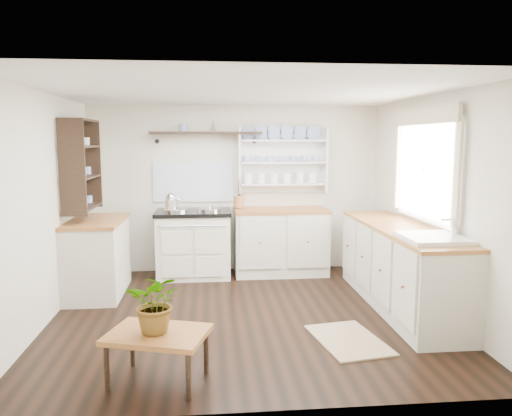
# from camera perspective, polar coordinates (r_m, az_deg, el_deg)

# --- Properties ---
(floor) EXTENTS (4.00, 3.80, 0.01)m
(floor) POSITION_cam_1_polar(r_m,az_deg,el_deg) (5.37, -1.15, -12.09)
(floor) COLOR black
(floor) RESTS_ON ground
(wall_back) EXTENTS (4.00, 0.02, 2.30)m
(wall_back) POSITION_cam_1_polar(r_m,az_deg,el_deg) (6.98, -2.37, 2.21)
(wall_back) COLOR beige
(wall_back) RESTS_ON ground
(wall_right) EXTENTS (0.02, 3.80, 2.30)m
(wall_right) POSITION_cam_1_polar(r_m,az_deg,el_deg) (5.62, 19.62, 0.41)
(wall_right) COLOR beige
(wall_right) RESTS_ON ground
(wall_left) EXTENTS (0.02, 3.80, 2.30)m
(wall_left) POSITION_cam_1_polar(r_m,az_deg,el_deg) (5.34, -23.13, -0.13)
(wall_left) COLOR beige
(wall_left) RESTS_ON ground
(ceiling) EXTENTS (4.00, 3.80, 0.01)m
(ceiling) POSITION_cam_1_polar(r_m,az_deg,el_deg) (5.08, -1.22, 13.13)
(ceiling) COLOR white
(ceiling) RESTS_ON wall_back
(window) EXTENTS (0.08, 1.55, 1.22)m
(window) POSITION_cam_1_polar(r_m,az_deg,el_deg) (5.70, 18.70, 4.74)
(window) COLOR white
(window) RESTS_ON wall_right
(aga_cooker) EXTENTS (1.00, 0.70, 0.92)m
(aga_cooker) POSITION_cam_1_polar(r_m,az_deg,el_deg) (6.75, -7.14, -4.00)
(aga_cooker) COLOR silver
(aga_cooker) RESTS_ON floor
(back_cabinets) EXTENTS (1.27, 0.63, 0.90)m
(back_cabinets) POSITION_cam_1_polar(r_m,az_deg,el_deg) (6.85, 2.83, -3.73)
(back_cabinets) COLOR beige
(back_cabinets) RESTS_ON floor
(right_cabinets) EXTENTS (0.62, 2.43, 0.90)m
(right_cabinets) POSITION_cam_1_polar(r_m,az_deg,el_deg) (5.71, 16.13, -6.37)
(right_cabinets) COLOR beige
(right_cabinets) RESTS_ON floor
(belfast_sink) EXTENTS (0.55, 0.60, 0.45)m
(belfast_sink) POSITION_cam_1_polar(r_m,az_deg,el_deg) (4.97, 19.47, -4.59)
(belfast_sink) COLOR white
(belfast_sink) RESTS_ON right_cabinets
(left_cabinets) EXTENTS (0.62, 1.13, 0.90)m
(left_cabinets) POSITION_cam_1_polar(r_m,az_deg,el_deg) (6.24, -17.66, -5.25)
(left_cabinets) COLOR beige
(left_cabinets) RESTS_ON floor
(plate_rack) EXTENTS (1.20, 0.22, 0.90)m
(plate_rack) POSITION_cam_1_polar(r_m,az_deg,el_deg) (6.99, 2.98, 5.54)
(plate_rack) COLOR white
(plate_rack) RESTS_ON wall_back
(high_shelf) EXTENTS (1.50, 0.29, 0.16)m
(high_shelf) POSITION_cam_1_polar(r_m,az_deg,el_deg) (6.82, -5.74, 8.43)
(high_shelf) COLOR black
(high_shelf) RESTS_ON wall_back
(left_shelving) EXTENTS (0.28, 0.80, 1.05)m
(left_shelving) POSITION_cam_1_polar(r_m,az_deg,el_deg) (6.12, -19.37, 4.76)
(left_shelving) COLOR black
(left_shelving) RESTS_ON wall_left
(kettle) EXTENTS (0.17, 0.17, 0.21)m
(kettle) POSITION_cam_1_polar(r_m,az_deg,el_deg) (6.56, -9.70, 0.74)
(kettle) COLOR silver
(kettle) RESTS_ON aga_cooker
(utensil_crock) EXTENTS (0.14, 0.14, 0.16)m
(utensil_crock) POSITION_cam_1_polar(r_m,az_deg,el_deg) (6.78, -2.00, 0.70)
(utensil_crock) COLOR #A7683D
(utensil_crock) RESTS_ON back_cabinets
(center_table) EXTENTS (0.85, 0.71, 0.39)m
(center_table) POSITION_cam_1_polar(r_m,az_deg,el_deg) (3.95, -11.17, -14.35)
(center_table) COLOR brown
(center_table) RESTS_ON floor
(potted_plant) EXTENTS (0.46, 0.41, 0.46)m
(potted_plant) POSITION_cam_1_polar(r_m,az_deg,el_deg) (3.85, -11.28, -10.55)
(potted_plant) COLOR #3F7233
(potted_plant) RESTS_ON center_table
(floor_rug) EXTENTS (0.68, 0.93, 0.02)m
(floor_rug) POSITION_cam_1_polar(r_m,az_deg,el_deg) (4.80, 10.52, -14.61)
(floor_rug) COLOR #816A4B
(floor_rug) RESTS_ON floor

